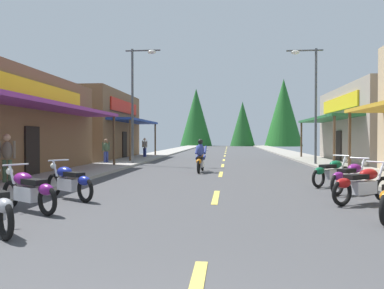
{
  "coord_description": "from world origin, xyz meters",
  "views": [
    {
      "loc": [
        0.35,
        -1.73,
        1.64
      ],
      "look_at": [
        -2.61,
        28.8,
        1.08
      ],
      "focal_mm": 35.49,
      "sensor_mm": 36.0,
      "label": 1
    }
  ],
  "objects_px": {
    "streetlamp_right": "(311,91)",
    "motorcycle_parked_right_2": "(350,177)",
    "motorcycle_parked_right_1": "(362,184)",
    "pedestrian_waiting": "(106,150)",
    "pedestrian_by_shop": "(145,146)",
    "rider_cruising_lead": "(200,158)",
    "streetlamp_left": "(137,91)",
    "pedestrian_strolling": "(7,156)",
    "motorcycle_parked_left_1": "(29,190)",
    "motorcycle_parked_right_3": "(332,172)",
    "motorcycle_parked_left_2": "(69,181)"
  },
  "relations": [
    {
      "from": "motorcycle_parked_right_1",
      "to": "pedestrian_by_shop",
      "type": "relative_size",
      "value": 1.14
    },
    {
      "from": "motorcycle_parked_right_1",
      "to": "pedestrian_by_shop",
      "type": "height_order",
      "value": "pedestrian_by_shop"
    },
    {
      "from": "pedestrian_waiting",
      "to": "pedestrian_strolling",
      "type": "height_order",
      "value": "pedestrian_strolling"
    },
    {
      "from": "pedestrian_waiting",
      "to": "motorcycle_parked_right_3",
      "type": "bearing_deg",
      "value": 171.55
    },
    {
      "from": "streetlamp_right",
      "to": "rider_cruising_lead",
      "type": "height_order",
      "value": "streetlamp_right"
    },
    {
      "from": "streetlamp_left",
      "to": "streetlamp_right",
      "type": "xyz_separation_m",
      "value": [
        10.17,
        0.43,
        -0.06
      ]
    },
    {
      "from": "motorcycle_parked_right_2",
      "to": "pedestrian_strolling",
      "type": "height_order",
      "value": "pedestrian_strolling"
    },
    {
      "from": "motorcycle_parked_left_1",
      "to": "pedestrian_waiting",
      "type": "distance_m",
      "value": 14.86
    },
    {
      "from": "motorcycle_parked_right_2",
      "to": "streetlamp_right",
      "type": "bearing_deg",
      "value": 39.43
    },
    {
      "from": "streetlamp_left",
      "to": "motorcycle_parked_left_1",
      "type": "xyz_separation_m",
      "value": [
        1.05,
        -14.27,
        -3.94
      ]
    },
    {
      "from": "rider_cruising_lead",
      "to": "pedestrian_by_shop",
      "type": "xyz_separation_m",
      "value": [
        -5.32,
        11.72,
        0.28
      ]
    },
    {
      "from": "motorcycle_parked_left_1",
      "to": "pedestrian_waiting",
      "type": "bearing_deg",
      "value": -46.87
    },
    {
      "from": "streetlamp_right",
      "to": "motorcycle_parked_left_1",
      "type": "distance_m",
      "value": 17.73
    },
    {
      "from": "motorcycle_parked_right_1",
      "to": "motorcycle_parked_right_2",
      "type": "bearing_deg",
      "value": 48.13
    },
    {
      "from": "motorcycle_parked_right_1",
      "to": "pedestrian_by_shop",
      "type": "bearing_deg",
      "value": 83.23
    },
    {
      "from": "motorcycle_parked_right_2",
      "to": "motorcycle_parked_left_1",
      "type": "height_order",
      "value": "same"
    },
    {
      "from": "motorcycle_parked_right_2",
      "to": "rider_cruising_lead",
      "type": "height_order",
      "value": "rider_cruising_lead"
    },
    {
      "from": "pedestrian_waiting",
      "to": "rider_cruising_lead",
      "type": "bearing_deg",
      "value": 175.2
    },
    {
      "from": "motorcycle_parked_right_1",
      "to": "pedestrian_waiting",
      "type": "bearing_deg",
      "value": 96.77
    },
    {
      "from": "pedestrian_by_shop",
      "to": "pedestrian_waiting",
      "type": "xyz_separation_m",
      "value": [
        -0.8,
        -7.13,
        -0.03
      ]
    },
    {
      "from": "rider_cruising_lead",
      "to": "pedestrian_strolling",
      "type": "distance_m",
      "value": 8.4
    },
    {
      "from": "motorcycle_parked_right_3",
      "to": "rider_cruising_lead",
      "type": "height_order",
      "value": "rider_cruising_lead"
    },
    {
      "from": "motorcycle_parked_right_1",
      "to": "rider_cruising_lead",
      "type": "distance_m",
      "value": 9.38
    },
    {
      "from": "motorcycle_parked_left_1",
      "to": "pedestrian_strolling",
      "type": "xyz_separation_m",
      "value": [
        -3.11,
        4.26,
        0.54
      ]
    },
    {
      "from": "rider_cruising_lead",
      "to": "pedestrian_by_shop",
      "type": "bearing_deg",
      "value": 26.98
    },
    {
      "from": "motorcycle_parked_right_1",
      "to": "motorcycle_parked_left_2",
      "type": "height_order",
      "value": "same"
    },
    {
      "from": "motorcycle_parked_left_1",
      "to": "pedestrian_by_shop",
      "type": "xyz_separation_m",
      "value": [
        -2.26,
        21.67,
        0.44
      ]
    },
    {
      "from": "streetlamp_left",
      "to": "pedestrian_strolling",
      "type": "relative_size",
      "value": 3.92
    },
    {
      "from": "streetlamp_left",
      "to": "streetlamp_right",
      "type": "height_order",
      "value": "streetlamp_left"
    },
    {
      "from": "pedestrian_strolling",
      "to": "streetlamp_right",
      "type": "bearing_deg",
      "value": -58.56
    },
    {
      "from": "motorcycle_parked_right_2",
      "to": "rider_cruising_lead",
      "type": "bearing_deg",
      "value": 82.95
    },
    {
      "from": "pedestrian_waiting",
      "to": "pedestrian_strolling",
      "type": "distance_m",
      "value": 10.28
    },
    {
      "from": "motorcycle_parked_left_1",
      "to": "pedestrian_by_shop",
      "type": "distance_m",
      "value": 21.79
    },
    {
      "from": "streetlamp_right",
      "to": "rider_cruising_lead",
      "type": "relative_size",
      "value": 3.18
    },
    {
      "from": "streetlamp_right",
      "to": "motorcycle_parked_right_2",
      "type": "bearing_deg",
      "value": -96.02
    },
    {
      "from": "motorcycle_parked_right_3",
      "to": "rider_cruising_lead",
      "type": "xyz_separation_m",
      "value": [
        -4.79,
        4.73,
        0.17
      ]
    },
    {
      "from": "streetlamp_left",
      "to": "motorcycle_parked_left_2",
      "type": "distance_m",
      "value": 13.24
    },
    {
      "from": "motorcycle_parked_right_3",
      "to": "motorcycle_parked_left_1",
      "type": "distance_m",
      "value": 9.42
    },
    {
      "from": "streetlamp_right",
      "to": "motorcycle_parked_right_2",
      "type": "relative_size",
      "value": 4.27
    },
    {
      "from": "motorcycle_parked_right_3",
      "to": "rider_cruising_lead",
      "type": "relative_size",
      "value": 0.78
    },
    {
      "from": "pedestrian_waiting",
      "to": "pedestrian_strolling",
      "type": "relative_size",
      "value": 0.89
    },
    {
      "from": "rider_cruising_lead",
      "to": "pedestrian_by_shop",
      "type": "distance_m",
      "value": 12.88
    },
    {
      "from": "streetlamp_right",
      "to": "pedestrian_waiting",
      "type": "relative_size",
      "value": 4.35
    },
    {
      "from": "streetlamp_right",
      "to": "motorcycle_parked_right_1",
      "type": "height_order",
      "value": "streetlamp_right"
    },
    {
      "from": "motorcycle_parked_right_3",
      "to": "pedestrian_waiting",
      "type": "bearing_deg",
      "value": 98.0
    },
    {
      "from": "rider_cruising_lead",
      "to": "pedestrian_waiting",
      "type": "bearing_deg",
      "value": 55.67
    },
    {
      "from": "motorcycle_parked_right_3",
      "to": "streetlamp_right",
      "type": "bearing_deg",
      "value": 40.85
    },
    {
      "from": "streetlamp_left",
      "to": "motorcycle_parked_right_1",
      "type": "relative_size",
      "value": 3.75
    },
    {
      "from": "streetlamp_right",
      "to": "pedestrian_strolling",
      "type": "height_order",
      "value": "streetlamp_right"
    },
    {
      "from": "pedestrian_by_shop",
      "to": "pedestrian_strolling",
      "type": "bearing_deg",
      "value": -149.22
    }
  ]
}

